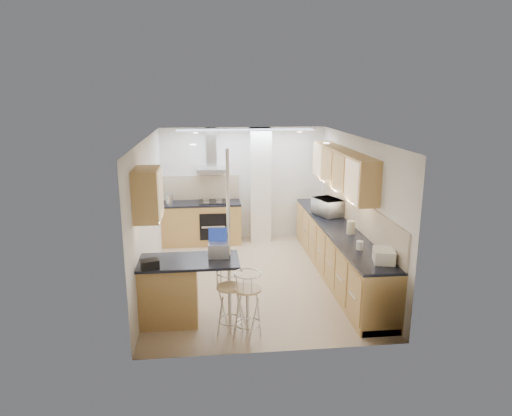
{
  "coord_description": "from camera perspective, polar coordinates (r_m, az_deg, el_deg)",
  "views": [
    {
      "loc": [
        -0.81,
        -7.56,
        3.24
      ],
      "look_at": [
        0.04,
        0.2,
        1.25
      ],
      "focal_mm": 32.0,
      "sensor_mm": 36.0,
      "label": 1
    }
  ],
  "objects": [
    {
      "name": "jar_a",
      "position": [
        9.38,
        8.67,
        0.35
      ],
      "size": [
        0.13,
        0.13,
        0.17
      ],
      "primitive_type": "cylinder",
      "rotation": [
        0.0,
        0.0,
        0.13
      ],
      "color": "white",
      "rests_on": "right_counter"
    },
    {
      "name": "bar_stool_end",
      "position": [
        6.21,
        -1.05,
        -12.1
      ],
      "size": [
        0.51,
        0.51,
        0.95
      ],
      "primitive_type": null,
      "rotation": [
        0.0,
        0.0,
        1.16
      ],
      "color": "tan",
      "rests_on": "ground"
    },
    {
      "name": "bag",
      "position": [
        6.3,
        -13.14,
        -6.86
      ],
      "size": [
        0.27,
        0.22,
        0.13
      ],
      "primitive_type": "cube",
      "rotation": [
        0.0,
        0.0,
        0.26
      ],
      "color": "black",
      "rests_on": "peninsula"
    },
    {
      "name": "kettle",
      "position": [
        9.82,
        -10.78,
        1.06
      ],
      "size": [
        0.16,
        0.16,
        0.22
      ],
      "primitive_type": "cylinder",
      "color": "silver",
      "rests_on": "back_counter"
    },
    {
      "name": "jar_c",
      "position": [
        7.83,
        11.77,
        -2.38
      ],
      "size": [
        0.18,
        0.18,
        0.22
      ],
      "primitive_type": "cylinder",
      "rotation": [
        0.0,
        0.0,
        0.36
      ],
      "color": "#B2AF8E",
      "rests_on": "right_counter"
    },
    {
      "name": "peninsula",
      "position": [
        6.72,
        -8.5,
        -10.17
      ],
      "size": [
        1.47,
        0.72,
        0.94
      ],
      "color": "#B9884A",
      "rests_on": "ground"
    },
    {
      "name": "jar_b",
      "position": [
        9.05,
        8.87,
        -0.28
      ],
      "size": [
        0.13,
        0.13,
        0.13
      ],
      "primitive_type": "cylinder",
      "rotation": [
        0.0,
        0.0,
        0.21
      ],
      "color": "white",
      "rests_on": "right_counter"
    },
    {
      "name": "back_counter",
      "position": [
        10.06,
        -6.81,
        -1.84
      ],
      "size": [
        1.7,
        0.63,
        0.92
      ],
      "color": "#B9884A",
      "rests_on": "ground"
    },
    {
      "name": "bread_bin",
      "position": [
        6.67,
        15.69,
        -5.75
      ],
      "size": [
        0.36,
        0.41,
        0.19
      ],
      "primitive_type": "cube",
      "rotation": [
        0.0,
        0.0,
        -0.24
      ],
      "color": "white",
      "rests_on": "right_counter"
    },
    {
      "name": "room_shell",
      "position": [
        8.2,
        1.84,
        2.35
      ],
      "size": [
        3.64,
        4.84,
        2.51
      ],
      "color": "silver",
      "rests_on": "ground"
    },
    {
      "name": "ground",
      "position": [
        8.27,
        -0.12,
        -8.76
      ],
      "size": [
        4.8,
        4.8,
        0.0
      ],
      "primitive_type": "plane",
      "color": "tan",
      "rests_on": "ground"
    },
    {
      "name": "laptop",
      "position": [
        6.57,
        -4.66,
        -5.26
      ],
      "size": [
        0.31,
        0.24,
        0.21
      ],
      "primitive_type": "cube",
      "rotation": [
        0.0,
        0.0,
        -0.06
      ],
      "color": "#A2A4AA",
      "rests_on": "peninsula"
    },
    {
      "name": "jar_d",
      "position": [
        7.09,
        12.83,
        -4.58
      ],
      "size": [
        0.13,
        0.13,
        0.14
      ],
      "primitive_type": "cylinder",
      "rotation": [
        0.0,
        0.0,
        -0.39
      ],
      "color": "white",
      "rests_on": "right_counter"
    },
    {
      "name": "microwave",
      "position": [
        8.9,
        8.98,
        0.11
      ],
      "size": [
        0.59,
        0.7,
        0.33
      ],
      "primitive_type": "imported",
      "rotation": [
        0.0,
        0.0,
        1.93
      ],
      "color": "white",
      "rests_on": "right_counter"
    },
    {
      "name": "bar_stool_near",
      "position": [
        6.32,
        -3.28,
        -11.77
      ],
      "size": [
        0.46,
        0.46,
        0.93
      ],
      "primitive_type": null,
      "rotation": [
        0.0,
        0.0,
        -0.24
      ],
      "color": "tan",
      "rests_on": "ground"
    },
    {
      "name": "right_counter",
      "position": [
        8.38,
        10.17,
        -5.28
      ],
      "size": [
        0.63,
        4.4,
        0.92
      ],
      "color": "#B9884A",
      "rests_on": "ground"
    }
  ]
}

